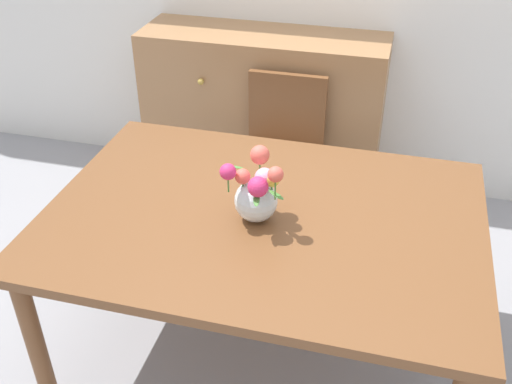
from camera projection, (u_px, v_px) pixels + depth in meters
ground_plane at (262, 348)px, 2.68m from camera, size 12.00×12.00×0.00m
dining_table at (263, 229)px, 2.31m from camera, size 1.67×1.19×0.75m
chair_far at (282, 148)px, 3.18m from camera, size 0.42×0.42×0.90m
dresser at (263, 115)px, 3.55m from camera, size 1.40×0.47×1.00m
flower_vase at (257, 192)px, 2.16m from camera, size 0.25×0.23×0.28m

